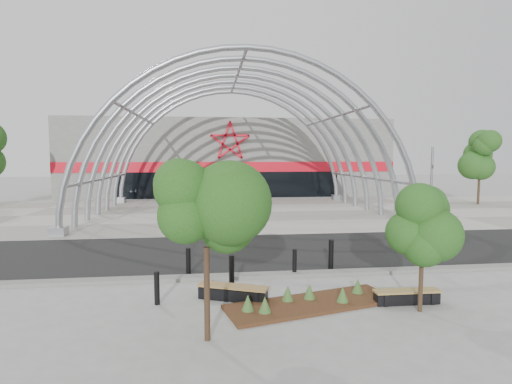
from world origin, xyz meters
name	(u,v)px	position (x,y,z in m)	size (l,w,h in m)	color
ground	(269,275)	(0.00, 0.00, 0.00)	(140.00, 140.00, 0.00)	gray
road	(257,251)	(0.00, 3.50, 0.01)	(140.00, 7.00, 0.02)	black
forecourt	(238,213)	(0.00, 15.50, 0.02)	(60.00, 17.00, 0.04)	gray
kerb	(270,275)	(0.00, -0.25, 0.06)	(60.00, 0.50, 0.12)	slate
arena_building	(227,158)	(0.00, 33.45, 3.99)	(34.00, 15.24, 8.00)	slate
vault_canopy	(238,213)	(0.00, 15.50, 0.02)	(20.80, 15.80, 20.36)	#9B9FA5
planting_bed	(309,301)	(0.68, -3.04, 0.12)	(5.13, 2.70, 0.52)	#3C2113
signal_pole	(431,187)	(10.45, 7.50, 2.47)	(0.24, 0.67, 4.72)	slate
street_tree_0	(206,208)	(-2.17, -4.85, 3.06)	(1.87, 1.87, 4.26)	black
street_tree_1	(423,222)	(3.58, -3.82, 2.46)	(1.45, 1.45, 3.43)	#302313
bench_0	(233,293)	(-1.44, -2.36, 0.21)	(2.11, 1.22, 0.44)	black
bench_1	(407,297)	(3.51, -3.23, 0.19)	(1.91, 0.44, 0.40)	black
bollard_0	(188,262)	(-2.86, 0.22, 0.50)	(0.16, 0.16, 0.99)	black
bollard_1	(157,288)	(-3.61, -2.46, 0.48)	(0.15, 0.15, 0.96)	black
bollard_2	(232,272)	(-1.41, -1.34, 0.54)	(0.17, 0.17, 1.08)	black
bollard_3	(295,262)	(0.89, -0.15, 0.47)	(0.15, 0.15, 0.93)	black
bollard_4	(331,255)	(2.36, 0.30, 0.57)	(0.18, 0.18, 1.14)	black
bg_tree_1	(480,155)	(21.00, 18.00, 4.25)	(2.70, 2.70, 5.91)	#312217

